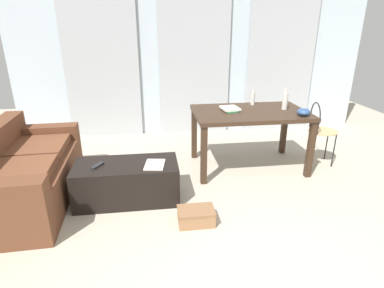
{
  "coord_description": "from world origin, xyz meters",
  "views": [
    {
      "loc": [
        -0.76,
        -1.81,
        1.78
      ],
      "look_at": [
        -0.28,
        1.7,
        0.42
      ],
      "focal_mm": 29.17,
      "sensor_mm": 36.0,
      "label": 1
    }
  ],
  "objects_px": {
    "magazine": "(155,165)",
    "shoebox": "(196,216)",
    "book_stack": "(229,109)",
    "tv_remote_primary": "(97,166)",
    "wire_chair": "(319,126)",
    "bowl": "(304,112)",
    "craft_table": "(250,118)",
    "bottle_far": "(285,100)",
    "bottle_near": "(253,98)",
    "couch": "(23,174)",
    "coffee_table": "(127,182)"
  },
  "relations": [
    {
      "from": "bottle_near",
      "to": "book_stack",
      "type": "distance_m",
      "value": 0.46
    },
    {
      "from": "magazine",
      "to": "shoebox",
      "type": "xyz_separation_m",
      "value": [
        0.37,
        -0.47,
        -0.35
      ]
    },
    {
      "from": "couch",
      "to": "bowl",
      "type": "relative_size",
      "value": 11.14
    },
    {
      "from": "book_stack",
      "to": "tv_remote_primary",
      "type": "distance_m",
      "value": 1.76
    },
    {
      "from": "craft_table",
      "to": "bottle_near",
      "type": "bearing_deg",
      "value": 67.58
    },
    {
      "from": "bowl",
      "to": "shoebox",
      "type": "xyz_separation_m",
      "value": [
        -1.42,
        -0.89,
        -0.73
      ]
    },
    {
      "from": "bowl",
      "to": "magazine",
      "type": "height_order",
      "value": "bowl"
    },
    {
      "from": "bottle_near",
      "to": "book_stack",
      "type": "bearing_deg",
      "value": -146.87
    },
    {
      "from": "bottle_far",
      "to": "couch",
      "type": "bearing_deg",
      "value": -169.78
    },
    {
      "from": "craft_table",
      "to": "magazine",
      "type": "xyz_separation_m",
      "value": [
        -1.23,
        -0.72,
        -0.24
      ]
    },
    {
      "from": "bottle_near",
      "to": "bottle_far",
      "type": "distance_m",
      "value": 0.44
    },
    {
      "from": "book_stack",
      "to": "shoebox",
      "type": "distance_m",
      "value": 1.56
    },
    {
      "from": "couch",
      "to": "bottle_far",
      "type": "bearing_deg",
      "value": 10.22
    },
    {
      "from": "coffee_table",
      "to": "tv_remote_primary",
      "type": "relative_size",
      "value": 6.95
    },
    {
      "from": "bottle_near",
      "to": "magazine",
      "type": "relative_size",
      "value": 0.79
    },
    {
      "from": "couch",
      "to": "bottle_far",
      "type": "xyz_separation_m",
      "value": [
        3.06,
        0.55,
        0.57
      ]
    },
    {
      "from": "bowl",
      "to": "book_stack",
      "type": "xyz_separation_m",
      "value": [
        -0.81,
        0.36,
        -0.02
      ]
    },
    {
      "from": "coffee_table",
      "to": "wire_chair",
      "type": "xyz_separation_m",
      "value": [
        2.49,
        0.63,
        0.32
      ]
    },
    {
      "from": "bottle_near",
      "to": "book_stack",
      "type": "height_order",
      "value": "bottle_near"
    },
    {
      "from": "magazine",
      "to": "shoebox",
      "type": "height_order",
      "value": "magazine"
    },
    {
      "from": "bottle_far",
      "to": "craft_table",
      "type": "bearing_deg",
      "value": -177.28
    },
    {
      "from": "shoebox",
      "to": "magazine",
      "type": "bearing_deg",
      "value": 128.08
    },
    {
      "from": "coffee_table",
      "to": "bottle_far",
      "type": "xyz_separation_m",
      "value": [
        1.99,
        0.66,
        0.67
      ]
    },
    {
      "from": "wire_chair",
      "to": "tv_remote_primary",
      "type": "relative_size",
      "value": 5.43
    },
    {
      "from": "craft_table",
      "to": "wire_chair",
      "type": "distance_m",
      "value": 0.96
    },
    {
      "from": "bottle_near",
      "to": "tv_remote_primary",
      "type": "height_order",
      "value": "bottle_near"
    },
    {
      "from": "book_stack",
      "to": "bowl",
      "type": "bearing_deg",
      "value": -23.7
    },
    {
      "from": "wire_chair",
      "to": "book_stack",
      "type": "distance_m",
      "value": 1.24
    },
    {
      "from": "tv_remote_primary",
      "to": "wire_chair",
      "type": "bearing_deg",
      "value": 43.85
    },
    {
      "from": "craft_table",
      "to": "magazine",
      "type": "relative_size",
      "value": 5.3
    },
    {
      "from": "magazine",
      "to": "shoebox",
      "type": "relative_size",
      "value": 0.77
    },
    {
      "from": "couch",
      "to": "coffee_table",
      "type": "bearing_deg",
      "value": -5.9
    },
    {
      "from": "bowl",
      "to": "tv_remote_primary",
      "type": "relative_size",
      "value": 1.0
    },
    {
      "from": "wire_chair",
      "to": "bowl",
      "type": "distance_m",
      "value": 0.57
    },
    {
      "from": "coffee_table",
      "to": "tv_remote_primary",
      "type": "distance_m",
      "value": 0.36
    },
    {
      "from": "bottle_near",
      "to": "shoebox",
      "type": "distance_m",
      "value": 1.96
    },
    {
      "from": "bottle_near",
      "to": "bowl",
      "type": "xyz_separation_m",
      "value": [
        0.43,
        -0.61,
        -0.05
      ]
    },
    {
      "from": "book_stack",
      "to": "magazine",
      "type": "bearing_deg",
      "value": -141.5
    },
    {
      "from": "craft_table",
      "to": "coffee_table",
      "type": "bearing_deg",
      "value": -157.27
    },
    {
      "from": "tv_remote_primary",
      "to": "shoebox",
      "type": "distance_m",
      "value": 1.13
    },
    {
      "from": "craft_table",
      "to": "magazine",
      "type": "distance_m",
      "value": 1.44
    },
    {
      "from": "magazine",
      "to": "bottle_near",
      "type": "bearing_deg",
      "value": 45.95
    },
    {
      "from": "couch",
      "to": "tv_remote_primary",
      "type": "height_order",
      "value": "couch"
    },
    {
      "from": "bottle_far",
      "to": "bowl",
      "type": "distance_m",
      "value": 0.34
    },
    {
      "from": "bottle_near",
      "to": "shoebox",
      "type": "bearing_deg",
      "value": -123.67
    },
    {
      "from": "couch",
      "to": "magazine",
      "type": "xyz_separation_m",
      "value": [
        1.37,
        -0.19,
        0.11
      ]
    },
    {
      "from": "craft_table",
      "to": "bowl",
      "type": "bearing_deg",
      "value": -28.01
    },
    {
      "from": "bowl",
      "to": "wire_chair",
      "type": "bearing_deg",
      "value": 36.01
    },
    {
      "from": "bowl",
      "to": "shoebox",
      "type": "relative_size",
      "value": 0.45
    },
    {
      "from": "couch",
      "to": "magazine",
      "type": "height_order",
      "value": "couch"
    }
  ]
}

